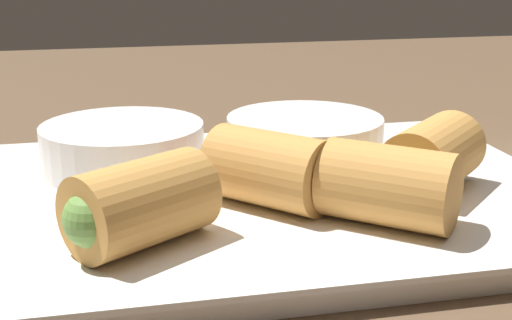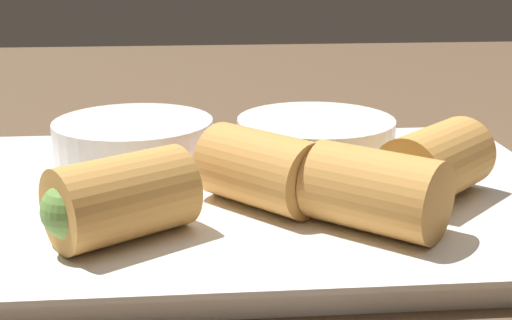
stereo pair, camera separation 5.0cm
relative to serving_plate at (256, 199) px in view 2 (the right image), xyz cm
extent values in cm
cube|color=brown|center=(-2.33, -0.14, -1.76)|extent=(180.00, 140.00, 2.00)
cube|color=white|center=(0.00, 0.00, -0.16)|extent=(33.99, 24.31, 1.20)
cube|color=white|center=(0.00, 0.00, 0.59)|extent=(35.34, 25.28, 0.30)
cylinder|color=#D19347|center=(9.53, -2.69, 2.75)|extent=(7.43, 7.34, 4.01)
sphere|color=#6B9E47|center=(7.63, -4.48, 2.75)|extent=(2.61, 2.61, 2.61)
cylinder|color=#D19347|center=(0.07, -3.00, 2.75)|extent=(7.33, 7.43, 4.01)
sphere|color=#B23D2D|center=(-1.73, -1.10, 2.75)|extent=(2.61, 2.61, 2.61)
cylinder|color=#D19347|center=(-6.87, -6.78, 2.75)|extent=(7.58, 6.91, 4.01)
sphere|color=#6B9E47|center=(-9.04, -8.23, 2.75)|extent=(2.61, 2.61, 2.61)
cylinder|color=#D19347|center=(5.16, -6.84, 2.75)|extent=(7.50, 7.23, 4.01)
sphere|color=#56843D|center=(3.18, -5.14, 2.75)|extent=(2.61, 2.61, 2.61)
cylinder|color=white|center=(4.19, 4.57, 2.16)|extent=(9.95, 9.95, 2.83)
cylinder|color=maroon|center=(4.19, 4.57, 3.32)|extent=(8.16, 8.16, 0.51)
cylinder|color=white|center=(-7.25, 5.11, 2.16)|extent=(9.95, 9.95, 2.83)
cylinder|color=#DBBC89|center=(-7.25, 5.11, 3.32)|extent=(8.16, 8.16, 0.51)
camera|label=1|loc=(-8.29, -37.72, 14.18)|focal=50.00mm
camera|label=2|loc=(-3.34, -38.47, 14.18)|focal=50.00mm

